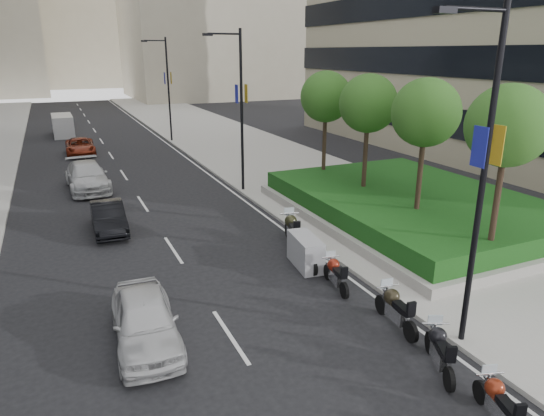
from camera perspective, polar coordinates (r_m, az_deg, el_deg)
ground at (r=12.14m, az=9.25°, el=-22.41°), size 160.00×160.00×0.00m
sidewalk_right at (r=40.97m, az=-3.31°, el=7.02°), size 10.00×100.00×0.15m
lane_edge at (r=39.43m, az=-10.55°, el=6.21°), size 0.12×100.00×0.01m
lane_centre at (r=38.56m, az=-18.08°, el=5.36°), size 0.12×100.00×0.01m
building_cream_centre at (r=128.27m, az=-22.59°, el=21.68°), size 30.00×24.00×38.00m
planter at (r=24.52m, az=16.10°, el=-0.52°), size 10.00×14.00×0.40m
hedge at (r=24.34m, az=16.22°, el=0.82°), size 9.40×13.40×0.80m
tree_0 at (r=18.24m, az=26.00°, el=8.62°), size 2.80×2.80×6.30m
tree_1 at (r=21.00m, az=17.64°, el=10.58°), size 2.80×2.80×6.30m
tree_2 at (r=24.12m, az=11.26°, el=11.91°), size 2.80×2.80×6.30m
tree_3 at (r=27.46m, az=6.35°, el=12.84°), size 2.80×2.80×6.30m
lamp_post_0 at (r=13.11m, az=23.29°, el=4.36°), size 2.34×0.45×9.00m
lamp_post_1 at (r=27.42m, az=-3.92°, el=12.14°), size 2.34×0.45×9.00m
lamp_post_2 at (r=44.68m, az=-12.31°, el=14.01°), size 2.34×0.45×9.00m
motorcycle_1 at (r=12.37m, az=25.10°, el=-20.10°), size 0.81×1.92×0.99m
motorcycle_2 at (r=13.55m, az=19.11°, el=-15.49°), size 1.06×1.99×1.07m
motorcycle_3 at (r=15.04m, az=14.31°, el=-11.39°), size 0.74×2.22×1.11m
motorcycle_4 at (r=16.94m, az=7.49°, el=-7.68°), size 0.67×2.01×1.00m
motorcycle_5 at (r=18.41m, az=3.96°, el=-5.17°), size 1.04×2.10×1.21m
motorcycle_6 at (r=20.48m, az=2.38°, el=-2.56°), size 0.90×2.41×1.22m
car_a at (r=14.21m, az=-14.72°, el=-12.65°), size 1.98×4.35×1.45m
car_b at (r=23.17m, az=-18.69°, el=-1.04°), size 1.47×4.00×1.31m
car_c at (r=30.68m, az=-20.93°, el=3.50°), size 2.42×5.51×1.58m
car_d at (r=41.58m, az=-21.64°, el=6.75°), size 2.23×4.68×1.29m
delivery_van at (r=51.45m, az=-23.37°, el=8.80°), size 1.86×4.77×1.99m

